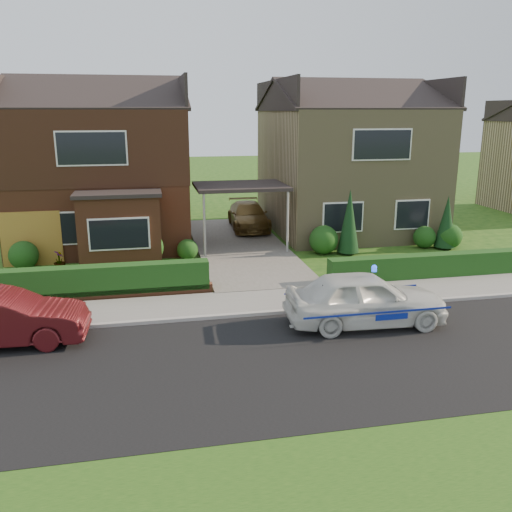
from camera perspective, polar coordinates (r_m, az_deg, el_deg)
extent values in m
plane|color=#1B4512|center=(13.32, 6.80, -10.67)|extent=(120.00, 120.00, 0.00)
cube|color=black|center=(13.32, 6.80, -10.67)|extent=(60.00, 6.00, 0.02)
cube|color=#9E9993|center=(15.98, 3.38, -5.87)|extent=(60.00, 0.16, 0.12)
cube|color=slate|center=(16.93, 2.47, -4.66)|extent=(60.00, 2.00, 0.10)
cube|color=#1B4512|center=(9.42, 17.17, -23.36)|extent=(60.00, 4.00, 0.01)
cube|color=#666059|center=(23.40, -1.61, 0.95)|extent=(3.80, 12.00, 0.12)
cube|color=brown|center=(25.59, -15.90, 8.07)|extent=(7.20, 8.00, 5.80)
cube|color=white|center=(22.05, -20.42, 2.70)|extent=(1.80, 0.08, 1.30)
cube|color=white|center=(21.78, -12.16, 3.17)|extent=(1.60, 0.08, 1.30)
cube|color=white|center=(21.46, -16.91, 10.79)|extent=(2.60, 0.08, 1.30)
cube|color=black|center=(25.47, -16.14, 11.30)|extent=(7.26, 8.06, 2.90)
cube|color=brown|center=(21.15, -14.11, 2.56)|extent=(3.00, 1.40, 2.70)
cube|color=black|center=(20.90, -14.36, 6.36)|extent=(3.20, 1.60, 0.14)
cube|color=#8F7E57|center=(27.30, 9.44, 8.84)|extent=(7.20, 8.00, 5.80)
cube|color=white|center=(23.24, 9.13, 4.05)|extent=(1.80, 0.08, 1.30)
cube|color=white|center=(24.53, 16.09, 4.22)|extent=(1.60, 0.08, 1.30)
cube|color=white|center=(23.48, 13.13, 11.35)|extent=(2.60, 0.08, 1.30)
cube|color=black|center=(22.90, -1.66, 7.37)|extent=(3.80, 3.00, 0.14)
cylinder|color=gray|center=(21.53, -5.45, 3.17)|extent=(0.10, 0.10, 2.70)
cylinder|color=gray|center=(22.14, 3.35, 3.54)|extent=(0.10, 0.10, 2.70)
cube|color=#8F601F|center=(22.26, -22.54, 1.67)|extent=(2.20, 0.10, 2.10)
cube|color=brown|center=(17.67, -17.14, -4.05)|extent=(7.70, 0.25, 0.36)
cube|color=#183210|center=(17.87, -17.06, -4.44)|extent=(7.50, 0.55, 0.90)
cube|color=#183210|center=(20.16, 17.80, -2.29)|extent=(7.50, 0.55, 0.80)
sphere|color=#183210|center=(21.98, -23.26, 0.07)|extent=(1.08, 1.08, 1.08)
sphere|color=#183210|center=(21.28, -11.48, 0.88)|extent=(1.32, 1.32, 1.32)
sphere|color=#183210|center=(21.68, -7.23, 0.67)|extent=(0.84, 0.84, 0.84)
sphere|color=#183210|center=(22.54, 7.14, 1.70)|extent=(1.20, 1.20, 1.20)
sphere|color=#183210|center=(24.49, 17.32, 1.91)|extent=(0.96, 0.96, 0.96)
sphere|color=#183210|center=(24.72, 19.69, 1.98)|extent=(1.08, 1.08, 1.08)
cone|color=black|center=(22.54, 9.77, 3.42)|extent=(0.90, 0.90, 2.60)
cone|color=black|center=(24.51, 19.40, 3.23)|extent=(0.90, 0.90, 2.20)
imported|color=silver|center=(15.22, 11.43, -4.46)|extent=(2.02, 4.51, 1.50)
sphere|color=#193FF2|center=(15.05, 12.37, -1.41)|extent=(0.17, 0.17, 0.17)
cube|color=navy|center=(14.47, 12.78, -5.83)|extent=(4.06, 0.01, 0.05)
cube|color=navy|center=(16.01, 10.19, -3.64)|extent=(4.06, 0.01, 0.05)
ellipsoid|color=black|center=(14.61, 7.16, -3.90)|extent=(0.22, 0.17, 0.21)
sphere|color=white|center=(14.56, 7.29, -4.01)|extent=(0.11, 0.11, 0.11)
sphere|color=black|center=(14.55, 7.28, -3.40)|extent=(0.13, 0.13, 0.13)
cone|color=black|center=(14.53, 7.10, -3.16)|extent=(0.04, 0.04, 0.05)
cone|color=black|center=(14.55, 7.44, -3.13)|extent=(0.04, 0.04, 0.05)
imported|color=brown|center=(26.79, -0.81, 4.27)|extent=(1.98, 4.41, 1.26)
imported|color=#490F13|center=(15.13, -25.25, -6.02)|extent=(1.67, 4.26, 1.38)
imported|color=gray|center=(18.22, -9.84, -2.32)|extent=(0.46, 0.36, 0.77)
imported|color=gray|center=(18.97, -17.05, -2.23)|extent=(0.48, 0.47, 0.68)
imported|color=gray|center=(21.31, -19.99, -0.52)|extent=(0.48, 0.48, 0.74)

